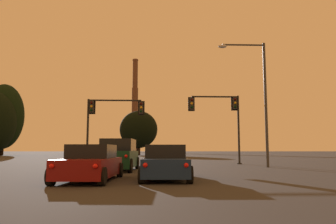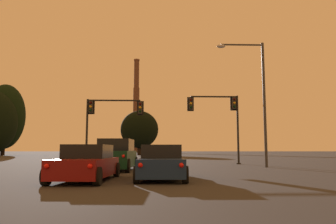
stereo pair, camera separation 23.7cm
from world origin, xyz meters
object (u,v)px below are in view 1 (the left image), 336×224
(suv_left_lane_front, at_px, (118,155))
(sedan_center_lane_second, at_px, (165,163))
(smokestack, at_px, (135,115))
(traffic_light_overhead_left, at_px, (107,114))
(street_lamp, at_px, (258,90))
(sedan_left_lane_second, at_px, (91,164))
(traffic_light_overhead_right, at_px, (222,112))

(suv_left_lane_front, xyz_separation_m, sedan_center_lane_second, (2.62, -5.75, -0.23))
(sedan_center_lane_second, bearing_deg, smokestack, 95.40)
(traffic_light_overhead_left, height_order, street_lamp, street_lamp)
(smokestack, bearing_deg, street_lamp, -82.72)
(street_lamp, bearing_deg, traffic_light_overhead_left, 155.60)
(suv_left_lane_front, distance_m, sedan_center_lane_second, 6.32)
(street_lamp, distance_m, smokestack, 141.60)
(sedan_left_lane_second, bearing_deg, traffic_light_overhead_left, 98.86)
(sedan_left_lane_second, distance_m, street_lamp, 14.65)
(traffic_light_overhead_left, distance_m, smokestack, 135.53)
(suv_left_lane_front, distance_m, smokestack, 144.41)
(suv_left_lane_front, relative_size, traffic_light_overhead_right, 0.83)
(sedan_center_lane_second, bearing_deg, street_lamp, 53.42)
(sedan_left_lane_second, relative_size, traffic_light_overhead_right, 0.80)
(sedan_left_lane_second, height_order, smokestack, smokestack)
(traffic_light_overhead_right, bearing_deg, suv_left_lane_front, -133.31)
(suv_left_lane_front, bearing_deg, sedan_center_lane_second, -63.15)
(street_lamp, relative_size, smokestack, 0.19)
(traffic_light_overhead_left, relative_size, street_lamp, 0.62)
(sedan_left_lane_second, bearing_deg, smokestack, 95.73)
(sedan_center_lane_second, xyz_separation_m, traffic_light_overhead_left, (-4.59, 14.21, 3.60))
(sedan_center_lane_second, distance_m, street_lamp, 12.34)
(traffic_light_overhead_left, bearing_deg, traffic_light_overhead_right, 0.16)
(suv_left_lane_front, distance_m, traffic_light_overhead_right, 12.22)
(traffic_light_overhead_right, bearing_deg, street_lamp, -73.38)
(traffic_light_overhead_right, distance_m, smokestack, 136.31)
(traffic_light_overhead_left, xyz_separation_m, street_lamp, (11.55, -5.24, 1.25))
(street_lamp, bearing_deg, suv_left_lane_front, -161.40)
(sedan_left_lane_second, relative_size, smokestack, 0.10)
(traffic_light_overhead_left, bearing_deg, sedan_center_lane_second, -72.08)
(sedan_left_lane_second, relative_size, street_lamp, 0.53)
(sedan_left_lane_second, relative_size, sedan_center_lane_second, 1.01)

